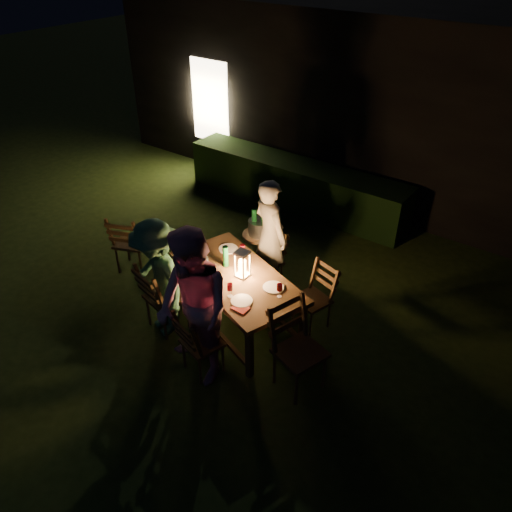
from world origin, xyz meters
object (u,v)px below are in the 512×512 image
Objects in this scene: dining_table at (237,280)px; ice_bucket at (259,227)px; person_opp_left at (158,279)px; lantern at (242,265)px; bottle_bucket_b at (263,224)px; chair_end at (298,363)px; bottle_bucket_a at (254,224)px; chair_far_right at (312,308)px; bottle_table at (226,256)px; chair_far_left at (266,270)px; person_opp_right at (193,309)px; chair_spare at (133,252)px; person_house_side at (270,235)px; chair_near_right at (202,352)px; side_table at (259,238)px; chair_near_left at (166,308)px.

dining_table is 6.75× the size of ice_bucket.
person_opp_left is 5.19× the size of ice_bucket.
lantern is 1.09× the size of bottle_bucket_b.
lantern is 1.22m from bottle_bucket_b.
chair_end is 3.60× the size of ice_bucket.
person_opp_left is 4.87× the size of bottle_bucket_a.
bottle_table is at bearing 41.23° from chair_far_right.
chair_far_left is 0.99× the size of chair_far_right.
person_opp_left is at bearing -139.46° from lantern.
bottle_table is at bearing -77.21° from ice_bucket.
chair_far_left is 0.64m from bottle_bucket_b.
lantern reaches higher than chair_far_left.
person_opp_left is (-0.85, 0.30, -0.16)m from person_opp_right.
lantern reaches higher than chair_end.
chair_spare reaches higher than bottle_bucket_b.
bottle_bucket_a is at bearing -141.34° from ice_bucket.
dining_table is 0.94m from person_opp_left.
bottle_bucket_b is (-0.27, 0.22, -0.02)m from person_house_side.
chair_spare is 1.53m from person_opp_left.
bottle_bucket_a reaches higher than chair_far_left.
chair_near_right is at bearing -59.57° from dining_table.
lantern is (2.05, -0.02, 0.62)m from chair_spare.
side_table is at bearing 122.57° from chair_near_right.
lantern is (0.74, 0.61, 0.61)m from chair_near_left.
chair_far_left is 2.54× the size of lantern.
bottle_bucket_b is (0.28, 1.76, 0.01)m from person_opp_left.
bottle_bucket_a is (0.18, 1.68, 0.01)m from person_opp_left.
chair_end is 1.09× the size of chair_spare.
person_house_side is (0.02, 0.05, 0.54)m from chair_far_left.
person_opp_right reaches higher than chair_spare.
chair_end is 2.23m from side_table.
bottle_bucket_a is at bearing 128.11° from person_opp_right.
bottle_bucket_b is at bearing -19.80° from person_house_side.
chair_spare reaches higher than dining_table.
chair_spare is 1.85m from bottle_bucket_a.
chair_end reaches higher than ice_bucket.
ice_bucket is (-1.62, 1.51, 0.42)m from chair_end.
chair_far_left is 0.90× the size of chair_spare.
bottle_bucket_b is (-1.19, 0.60, 0.52)m from chair_far_right.
ice_bucket is at bearing -9.91° from person_house_side.
side_table is (0.21, 1.68, 0.25)m from chair_near_left.
lantern is at bearing 45.00° from dining_table.
chair_far_right is (0.61, 1.42, -0.00)m from chair_near_right.
chair_near_left is 1.13× the size of chair_far_right.
bottle_bucket_a is (-0.28, 0.98, -0.11)m from bottle_table.
chair_near_right is at bearing 114.88° from chair_far_left.
bottle_bucket_b reaches higher than ice_bucket.
dining_table is at bearing 52.12° from chair_near_left.
chair_near_right is at bearing -83.44° from lantern.
dining_table is 6.33× the size of bottle_bucket_b.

